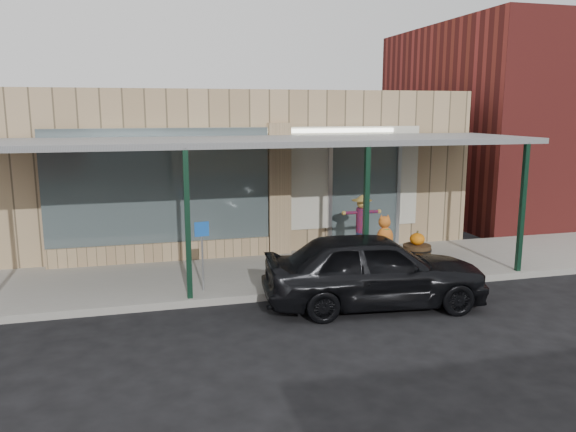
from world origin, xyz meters
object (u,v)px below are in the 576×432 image
object	(u,v)px
barrel_scarecrow	(361,240)
handicap_sign	(202,247)
parked_sedan	(374,269)
barrel_pumpkin	(417,252)

from	to	relation	value
barrel_scarecrow	handicap_sign	distance (m)	4.03
barrel_scarecrow	parked_sedan	size ratio (longest dim) A/B	0.37
handicap_sign	parked_sedan	world-z (taller)	parked_sedan
barrel_scarecrow	handicap_sign	world-z (taller)	barrel_scarecrow
barrel_scarecrow	handicap_sign	bearing A→B (deg)	-168.28
barrel_scarecrow	barrel_pumpkin	size ratio (longest dim) A/B	1.99
barrel_scarecrow	handicap_sign	size ratio (longest dim) A/B	1.16
barrel_pumpkin	parked_sedan	xyz separation A→B (m)	(-1.98, -2.06, 0.30)
barrel_pumpkin	parked_sedan	size ratio (longest dim) A/B	0.19
barrel_pumpkin	handicap_sign	world-z (taller)	handicap_sign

